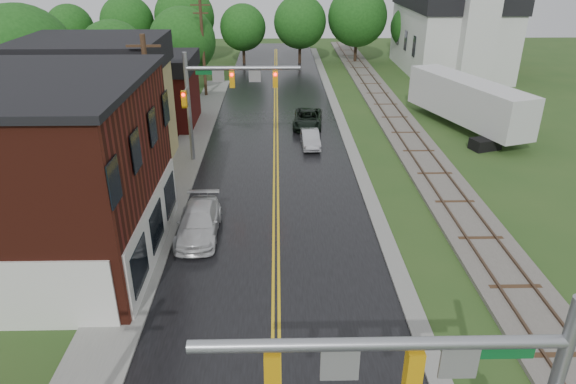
{
  "coord_description": "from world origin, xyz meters",
  "views": [
    {
      "loc": [
        0.12,
        -5.45,
        12.9
      ],
      "look_at": [
        0.55,
        14.44,
        3.5
      ],
      "focal_mm": 32.0,
      "sensor_mm": 36.0,
      "label": 1
    }
  ],
  "objects_px": {
    "semi_trailer": "(468,101)",
    "traffic_signal_far": "(221,88)",
    "utility_pole_c": "(203,46)",
    "sedan_silver": "(310,139)",
    "tree_left_c": "(115,57)",
    "suv_dark": "(308,119)",
    "tree_left_b": "(25,62)",
    "pickup_white": "(199,222)",
    "tree_left_e": "(184,42)",
    "utility_pole_b": "(151,115)",
    "church": "(455,20)"
  },
  "relations": [
    {
      "from": "semi_trailer",
      "to": "traffic_signal_far",
      "type": "bearing_deg",
      "value": -161.11
    },
    {
      "from": "utility_pole_c",
      "to": "sedan_silver",
      "type": "xyz_separation_m",
      "value": [
        9.29,
        -14.44,
        -4.14
      ]
    },
    {
      "from": "tree_left_c",
      "to": "suv_dark",
      "type": "relative_size",
      "value": 1.6
    },
    {
      "from": "tree_left_b",
      "to": "semi_trailer",
      "type": "height_order",
      "value": "tree_left_b"
    },
    {
      "from": "traffic_signal_far",
      "to": "utility_pole_c",
      "type": "distance_m",
      "value": 17.33
    },
    {
      "from": "traffic_signal_far",
      "to": "suv_dark",
      "type": "distance_m",
      "value": 10.28
    },
    {
      "from": "suv_dark",
      "to": "semi_trailer",
      "type": "xyz_separation_m",
      "value": [
        12.38,
        -0.84,
        1.64
      ]
    },
    {
      "from": "suv_dark",
      "to": "pickup_white",
      "type": "height_order",
      "value": "pickup_white"
    },
    {
      "from": "traffic_signal_far",
      "to": "tree_left_b",
      "type": "bearing_deg",
      "value": 161.19
    },
    {
      "from": "suv_dark",
      "to": "tree_left_e",
      "type": "bearing_deg",
      "value": 139.48
    },
    {
      "from": "utility_pole_b",
      "to": "suv_dark",
      "type": "relative_size",
      "value": 1.88
    },
    {
      "from": "sedan_silver",
      "to": "utility_pole_b",
      "type": "bearing_deg",
      "value": -142.81
    },
    {
      "from": "church",
      "to": "tree_left_b",
      "type": "distance_m",
      "value": 43.7
    },
    {
      "from": "utility_pole_c",
      "to": "sedan_silver",
      "type": "distance_m",
      "value": 17.66
    },
    {
      "from": "utility_pole_b",
      "to": "pickup_white",
      "type": "height_order",
      "value": "utility_pole_b"
    },
    {
      "from": "utility_pole_c",
      "to": "sedan_silver",
      "type": "relative_size",
      "value": 2.54
    },
    {
      "from": "traffic_signal_far",
      "to": "suv_dark",
      "type": "height_order",
      "value": "traffic_signal_far"
    },
    {
      "from": "traffic_signal_far",
      "to": "utility_pole_b",
      "type": "relative_size",
      "value": 0.82
    },
    {
      "from": "utility_pole_c",
      "to": "traffic_signal_far",
      "type": "bearing_deg",
      "value": -78.91
    },
    {
      "from": "tree_left_c",
      "to": "suv_dark",
      "type": "bearing_deg",
      "value": -19.37
    },
    {
      "from": "suv_dark",
      "to": "traffic_signal_far",
      "type": "bearing_deg",
      "value": -124.78
    },
    {
      "from": "utility_pole_b",
      "to": "pickup_white",
      "type": "relative_size",
      "value": 1.85
    },
    {
      "from": "tree_left_c",
      "to": "tree_left_b",
      "type": "bearing_deg",
      "value": -116.56
    },
    {
      "from": "tree_left_e",
      "to": "sedan_silver",
      "type": "bearing_deg",
      "value": -55.25
    },
    {
      "from": "traffic_signal_far",
      "to": "suv_dark",
      "type": "relative_size",
      "value": 1.53
    },
    {
      "from": "traffic_signal_far",
      "to": "sedan_silver",
      "type": "xyz_separation_m",
      "value": [
        5.95,
        2.56,
        -4.39
      ]
    },
    {
      "from": "tree_left_e",
      "to": "traffic_signal_far",
      "type": "bearing_deg",
      "value": -74.11
    },
    {
      "from": "utility_pole_b",
      "to": "utility_pole_c",
      "type": "relative_size",
      "value": 1.0
    },
    {
      "from": "tree_left_e",
      "to": "sedan_silver",
      "type": "height_order",
      "value": "tree_left_e"
    },
    {
      "from": "church",
      "to": "traffic_signal_far",
      "type": "height_order",
      "value": "church"
    },
    {
      "from": "traffic_signal_far",
      "to": "pickup_white",
      "type": "height_order",
      "value": "traffic_signal_far"
    },
    {
      "from": "utility_pole_c",
      "to": "pickup_white",
      "type": "bearing_deg",
      "value": -83.72
    },
    {
      "from": "traffic_signal_far",
      "to": "semi_trailer",
      "type": "xyz_separation_m",
      "value": [
        18.4,
        6.29,
        -2.66
      ]
    },
    {
      "from": "suv_dark",
      "to": "semi_trailer",
      "type": "bearing_deg",
      "value": 1.49
    },
    {
      "from": "sedan_silver",
      "to": "church",
      "type": "bearing_deg",
      "value": 52.11
    },
    {
      "from": "tree_left_e",
      "to": "suv_dark",
      "type": "relative_size",
      "value": 1.71
    },
    {
      "from": "pickup_white",
      "to": "tree_left_b",
      "type": "bearing_deg",
      "value": 132.73
    },
    {
      "from": "suv_dark",
      "to": "semi_trailer",
      "type": "distance_m",
      "value": 12.51
    },
    {
      "from": "church",
      "to": "semi_trailer",
      "type": "bearing_deg",
      "value": -103.93
    },
    {
      "from": "utility_pole_c",
      "to": "pickup_white",
      "type": "distance_m",
      "value": 27.53
    },
    {
      "from": "tree_left_b",
      "to": "pickup_white",
      "type": "distance_m",
      "value": 21.12
    },
    {
      "from": "tree_left_b",
      "to": "pickup_white",
      "type": "relative_size",
      "value": 1.99
    },
    {
      "from": "tree_left_b",
      "to": "tree_left_e",
      "type": "xyz_separation_m",
      "value": [
        9.0,
        14.0,
        -0.9
      ]
    },
    {
      "from": "church",
      "to": "utility_pole_b",
      "type": "xyz_separation_m",
      "value": [
        -26.8,
        -31.74,
        -1.11
      ]
    },
    {
      "from": "tree_left_e",
      "to": "pickup_white",
      "type": "height_order",
      "value": "tree_left_e"
    },
    {
      "from": "tree_left_b",
      "to": "tree_left_e",
      "type": "height_order",
      "value": "tree_left_b"
    },
    {
      "from": "tree_left_c",
      "to": "tree_left_e",
      "type": "height_order",
      "value": "tree_left_e"
    },
    {
      "from": "suv_dark",
      "to": "sedan_silver",
      "type": "distance_m",
      "value": 4.58
    },
    {
      "from": "traffic_signal_far",
      "to": "pickup_white",
      "type": "bearing_deg",
      "value": -92.0
    },
    {
      "from": "tree_left_c",
      "to": "pickup_white",
      "type": "relative_size",
      "value": 1.57
    }
  ]
}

